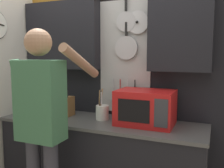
{
  "coord_description": "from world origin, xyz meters",
  "views": [
    {
      "loc": [
        1.03,
        -2.16,
        1.57
      ],
      "look_at": [
        0.04,
        0.18,
        1.28
      ],
      "focal_mm": 40.0,
      "sensor_mm": 36.0,
      "label": 1
    }
  ],
  "objects_px": {
    "person": "(42,116)",
    "microwave": "(146,107)",
    "utensil_crock": "(102,112)",
    "knife_block": "(67,106)"
  },
  "relations": [
    {
      "from": "microwave",
      "to": "knife_block",
      "type": "height_order",
      "value": "microwave"
    },
    {
      "from": "microwave",
      "to": "knife_block",
      "type": "xyz_separation_m",
      "value": [
        -0.86,
        0.0,
        -0.06
      ]
    },
    {
      "from": "microwave",
      "to": "person",
      "type": "distance_m",
      "value": 0.92
    },
    {
      "from": "utensil_crock",
      "to": "person",
      "type": "bearing_deg",
      "value": -116.14
    },
    {
      "from": "person",
      "to": "microwave",
      "type": "bearing_deg",
      "value": 38.15
    },
    {
      "from": "microwave",
      "to": "utensil_crock",
      "type": "distance_m",
      "value": 0.45
    },
    {
      "from": "person",
      "to": "utensil_crock",
      "type": "bearing_deg",
      "value": 63.86
    },
    {
      "from": "knife_block",
      "to": "person",
      "type": "bearing_deg",
      "value": -77.17
    },
    {
      "from": "microwave",
      "to": "person",
      "type": "bearing_deg",
      "value": -141.85
    },
    {
      "from": "utensil_crock",
      "to": "person",
      "type": "relative_size",
      "value": 0.18
    }
  ]
}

